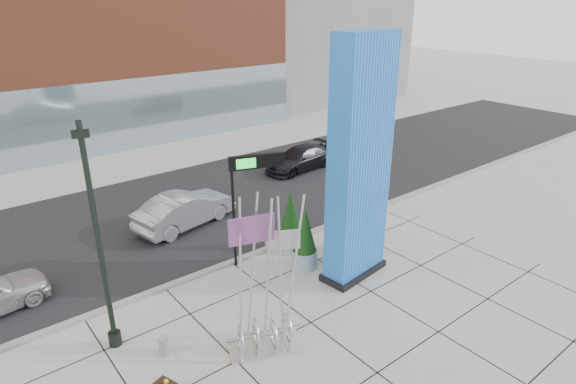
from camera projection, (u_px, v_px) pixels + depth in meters
ground at (270, 320)px, 16.53m from camera, size 160.00×160.00×0.00m
street_asphalt at (150, 220)px, 23.77m from camera, size 80.00×12.00×0.02m
curb_edge at (211, 270)px, 19.41m from camera, size 80.00×0.30×0.12m
tower_podium at (57, 68)px, 34.58m from camera, size 34.00×10.00×11.00m
tower_glass_front at (85, 121)px, 32.24m from camera, size 34.00×0.60×5.00m
building_grey_parking at (287, 8)px, 51.24m from camera, size 20.00×18.00×18.00m
blue_pylon at (359, 168)px, 17.60m from camera, size 2.91×1.56×9.29m
lamp_post at (102, 263)px, 14.24m from camera, size 0.49×0.40×7.30m
public_art_sculpture at (265, 310)px, 14.76m from camera, size 2.57×1.94×5.23m
concrete_bollard at (164, 345)px, 14.85m from camera, size 0.32×0.32×0.63m
overhead_street_sign at (249, 169)px, 18.83m from camera, size 2.14×0.91×4.68m
round_planter_east at (347, 227)px, 20.53m from camera, size 0.99×0.99×2.49m
round_planter_mid at (305, 239)px, 19.35m from camera, size 1.05×1.05×2.62m
round_planter_west at (291, 221)px, 20.84m from camera, size 1.08×1.08×2.70m
car_silver_mid at (185, 210)px, 22.96m from camera, size 5.31×2.81×1.67m
car_dark_east at (300, 158)px, 30.51m from camera, size 5.15×2.48×1.45m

